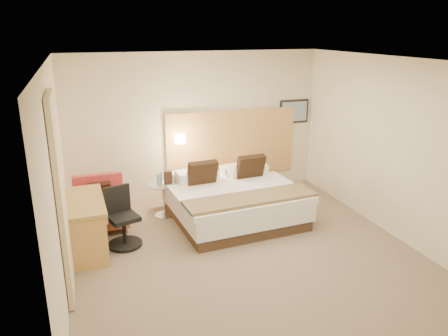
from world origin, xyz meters
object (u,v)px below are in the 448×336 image
object	(u,v)px
side_table	(164,198)
desk_chair	(123,222)
bed	(233,200)
lounge_chair	(101,208)
desk	(86,211)

from	to	relation	value
side_table	desk_chair	xyz separation A→B (m)	(-0.79, -0.85, 0.04)
bed	lounge_chair	size ratio (longest dim) A/B	2.60
lounge_chair	desk	bearing A→B (deg)	-107.65
lounge_chair	side_table	xyz separation A→B (m)	(1.06, 0.12, -0.01)
bed	desk_chair	bearing A→B (deg)	-168.00
lounge_chair	desk_chair	xyz separation A→B (m)	(0.27, -0.74, 0.03)
lounge_chair	side_table	size ratio (longest dim) A/B	1.24
bed	side_table	bearing A→B (deg)	157.29
side_table	lounge_chair	bearing A→B (deg)	-173.75
bed	side_table	distance (m)	1.17
lounge_chair	side_table	world-z (taller)	lounge_chair
bed	lounge_chair	world-z (taller)	bed
bed	desk	distance (m)	2.42
lounge_chair	desk	xyz separation A→B (m)	(-0.23, -0.73, 0.28)
bed	desk_chair	world-z (taller)	bed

